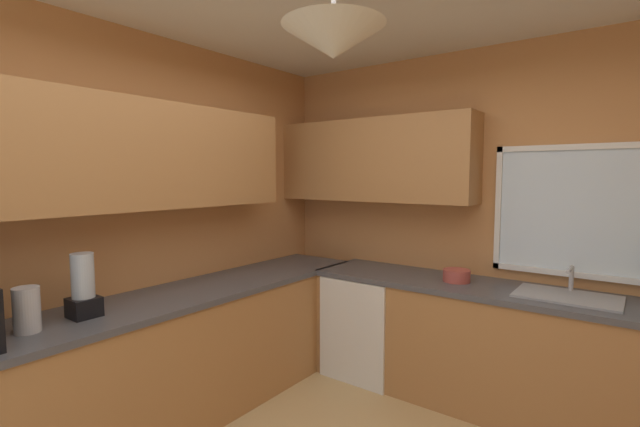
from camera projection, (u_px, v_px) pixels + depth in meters
room_shell at (332, 158)px, 2.44m from camera, size 3.56×4.03×2.71m
counter_run_left at (153, 367)px, 2.82m from camera, size 0.65×3.64×0.88m
counter_run_back at (487, 346)px, 3.17m from camera, size 2.65×0.65×0.88m
dishwasher at (369, 323)px, 3.72m from camera, size 0.60×0.60×0.84m
kettle at (27, 310)px, 2.20m from camera, size 0.12×0.12×0.23m
sink_assembly at (567, 296)px, 2.84m from camera, size 0.61×0.40×0.19m
bowl at (457, 276)px, 3.27m from camera, size 0.20×0.20×0.09m
blender_appliance at (83, 288)px, 2.44m from camera, size 0.15×0.15×0.36m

